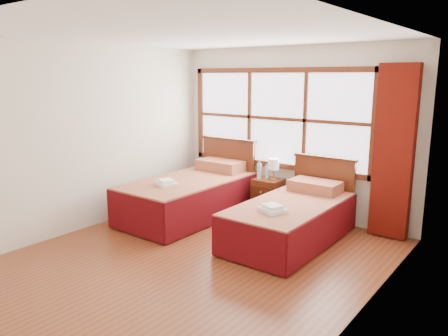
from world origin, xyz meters
The scene contains 15 objects.
floor centered at (0.00, 0.00, 0.00)m, with size 4.50×4.50×0.00m, color brown.
ceiling centered at (0.00, 0.00, 2.60)m, with size 4.50×4.50×0.00m, color white.
wall_back centered at (0.00, 2.25, 1.30)m, with size 4.00×4.00×0.00m, color silver.
wall_left centered at (-2.00, 0.00, 1.30)m, with size 4.50×4.50×0.00m, color silver.
wall_right centered at (2.00, 0.00, 1.30)m, with size 4.50×4.50×0.00m, color silver.
window centered at (-0.25, 2.21, 1.50)m, with size 3.16×0.06×1.56m.
curtain centered at (1.60, 2.11, 1.17)m, with size 0.50×0.16×2.30m, color #621109.
bed_left centered at (-1.14, 1.20, 0.34)m, with size 1.15×2.24×1.13m.
bed_right centered at (0.62, 1.20, 0.31)m, with size 1.04×2.06×1.00m.
nightstand centered at (-0.24, 1.99, 0.28)m, with size 0.42×0.42×0.56m.
towels_left centered at (-1.14, 0.64, 0.64)m, with size 0.36×0.34×0.09m.
towels_right centered at (0.63, 0.67, 0.57)m, with size 0.37×0.35×0.09m.
lamp centered at (-0.17, 2.03, 0.80)m, with size 0.17×0.17×0.33m.
bottle_near centered at (-0.37, 1.93, 0.69)m, with size 0.07×0.07×0.27m.
bottle_far centered at (-0.27, 1.99, 0.67)m, with size 0.06×0.06×0.23m.
Camera 1 is at (3.23, -3.74, 2.16)m, focal length 35.00 mm.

